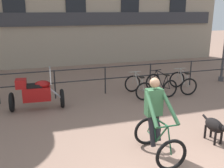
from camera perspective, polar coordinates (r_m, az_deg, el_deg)
canal_railing at (r=9.85m, az=-1.50°, el=1.87°), size 15.05×0.05×1.05m
cyclist_with_bike at (r=5.79m, az=9.66°, el=-8.05°), size 0.70×1.18×1.70m
dog at (r=6.79m, az=21.60°, el=-8.55°), size 0.27×0.96×0.60m
parked_motorcycle at (r=8.62m, az=-16.14°, el=-1.84°), size 1.71×0.74×1.35m
parked_bicycle_near_lamp at (r=9.71m, az=5.71°, el=-0.56°), size 0.66×1.11×0.86m
parked_bicycle_mid_left at (r=10.11m, az=10.62°, el=-0.08°), size 0.83×1.20×0.86m
parked_bicycle_mid_right at (r=10.59m, az=15.12°, el=0.36°), size 0.80×1.19×0.86m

